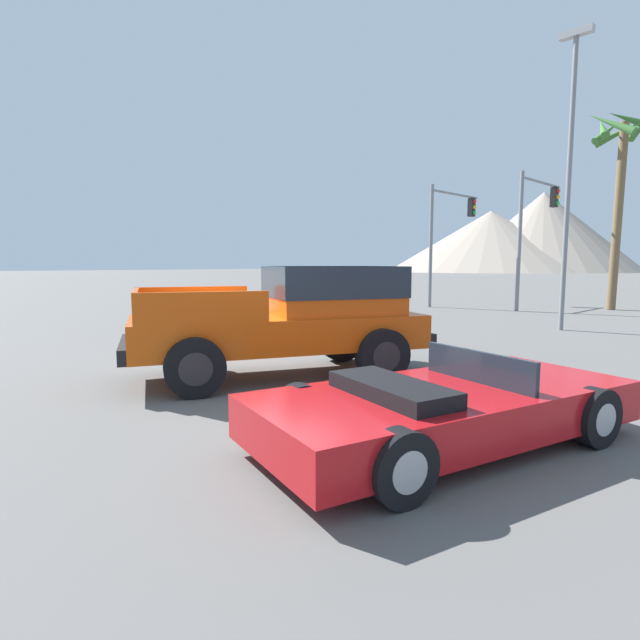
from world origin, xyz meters
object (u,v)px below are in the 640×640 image
(orange_pickup_truck, at_px, (301,313))
(red_convertible_car, at_px, (444,408))
(traffic_light_crosswalk, at_px, (536,216))
(traffic_light_main, at_px, (450,223))
(street_lamp_post, at_px, (570,156))
(palm_tree_tall, at_px, (622,161))

(orange_pickup_truck, xyz_separation_m, red_convertible_car, (3.69, -1.20, -0.70))
(orange_pickup_truck, distance_m, red_convertible_car, 3.94)
(orange_pickup_truck, distance_m, traffic_light_crosswalk, 16.73)
(traffic_light_main, height_order, traffic_light_crosswalk, traffic_light_crosswalk)
(red_convertible_car, bearing_deg, traffic_light_crosswalk, 124.25)
(red_convertible_car, xyz_separation_m, street_lamp_post, (-2.75, 10.91, 4.68))
(red_convertible_car, height_order, traffic_light_crosswalk, traffic_light_crosswalk)
(orange_pickup_truck, xyz_separation_m, palm_tree_tall, (-0.06, 18.31, 5.18))
(palm_tree_tall, bearing_deg, orange_pickup_truck, -89.80)
(red_convertible_car, distance_m, street_lamp_post, 12.18)
(orange_pickup_truck, height_order, traffic_light_main, traffic_light_main)
(red_convertible_car, relative_size, traffic_light_main, 0.84)
(traffic_light_crosswalk, distance_m, street_lamp_post, 7.55)
(street_lamp_post, bearing_deg, palm_tree_tall, 96.62)
(orange_pickup_truck, distance_m, traffic_light_main, 16.86)
(red_convertible_car, height_order, palm_tree_tall, palm_tree_tall)
(traffic_light_crosswalk, distance_m, palm_tree_tall, 4.03)
(traffic_light_main, relative_size, palm_tree_tall, 0.66)
(red_convertible_car, height_order, street_lamp_post, street_lamp_post)
(orange_pickup_truck, bearing_deg, traffic_light_crosswalk, 124.70)
(red_convertible_car, bearing_deg, palm_tree_tall, 115.01)
(traffic_light_crosswalk, bearing_deg, red_convertible_car, -159.89)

